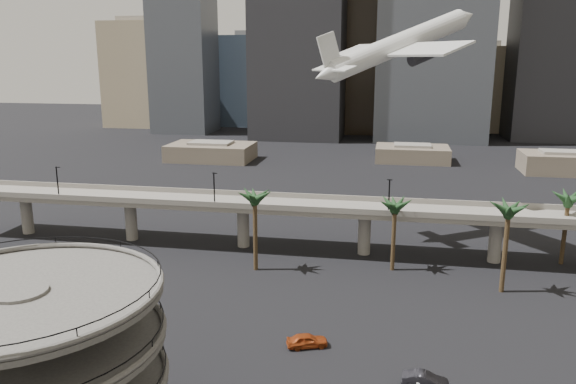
% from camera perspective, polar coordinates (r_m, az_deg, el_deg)
% --- Properties ---
extents(parking_ramp, '(22.20, 22.20, 17.35)m').
position_cam_1_polar(parking_ramp, '(51.58, -24.94, -15.60)').
color(parking_ramp, '#4E4B48').
rests_on(parking_ramp, ground).
extents(overpass, '(130.00, 9.30, 14.70)m').
position_cam_1_polar(overpass, '(99.81, 1.51, -1.91)').
color(overpass, gray).
rests_on(overpass, ground).
extents(palm_trees, '(54.40, 18.40, 14.00)m').
position_cam_1_polar(palm_trees, '(90.61, 14.29, -1.34)').
color(palm_trees, '#4B3920').
rests_on(palm_trees, ground).
extents(low_buildings, '(135.00, 27.50, 6.80)m').
position_cam_1_polar(low_buildings, '(185.14, 7.89, 3.73)').
color(low_buildings, brown).
rests_on(low_buildings, ground).
extents(skyline, '(269.00, 86.00, 113.77)m').
position_cam_1_polar(skyline, '(257.26, 10.93, 14.97)').
color(skyline, gray).
rests_on(skyline, ground).
extents(airborne_jet, '(31.73, 30.38, 15.62)m').
position_cam_1_polar(airborne_jet, '(110.27, 11.16, 14.40)').
color(airborne_jet, silver).
rests_on(airborne_jet, ground).
extents(car_a, '(5.31, 3.55, 1.68)m').
position_cam_1_polar(car_a, '(69.56, 1.95, -14.83)').
color(car_a, '#A64117').
rests_on(car_a, ground).
extents(car_b, '(4.98, 2.13, 1.60)m').
position_cam_1_polar(car_b, '(63.88, 13.76, -18.07)').
color(car_b, black).
rests_on(car_b, ground).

